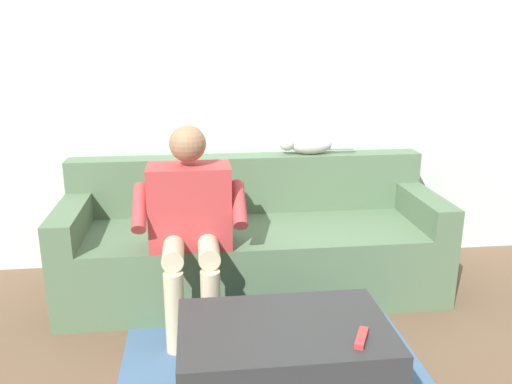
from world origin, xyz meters
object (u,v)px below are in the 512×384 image
object	(u,v)px
person_solo_seated	(190,216)
cat_on_backrest	(307,144)
coffee_table	(284,370)
remote_red	(361,338)
couch	(252,245)

from	to	relation	value
person_solo_seated	cat_on_backrest	xyz separation A→B (m)	(-0.76, -0.64, 0.24)
cat_on_backrest	person_solo_seated	bearing A→B (deg)	40.04
coffee_table	remote_red	size ratio (longest dim) A/B	6.14
couch	cat_on_backrest	bearing A→B (deg)	-145.74
cat_on_backrest	remote_red	xyz separation A→B (m)	(0.11, 1.58, -0.44)
person_solo_seated	remote_red	xyz separation A→B (m)	(-0.65, 0.95, -0.20)
coffee_table	cat_on_backrest	world-z (taller)	cat_on_backrest
couch	remote_red	size ratio (longest dim) A/B	16.27
coffee_table	person_solo_seated	xyz separation A→B (m)	(0.37, -0.80, 0.41)
person_solo_seated	remote_red	world-z (taller)	person_solo_seated
couch	coffee_table	bearing A→B (deg)	90.00
coffee_table	couch	bearing A→B (deg)	-90.00
couch	person_solo_seated	size ratio (longest dim) A/B	2.07
couch	cat_on_backrest	size ratio (longest dim) A/B	4.59
couch	coffee_table	xyz separation A→B (m)	(0.00, 1.18, -0.08)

